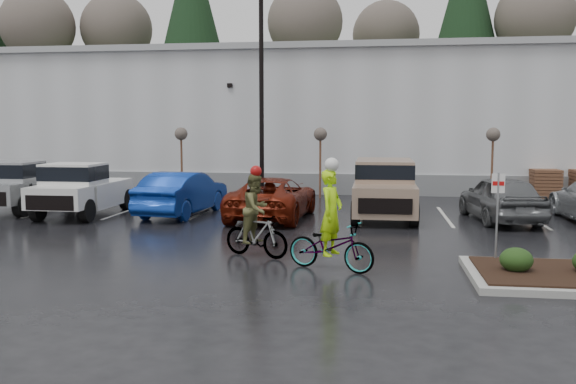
# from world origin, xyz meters

# --- Properties ---
(ground) EXTENTS (120.00, 120.00, 0.00)m
(ground) POSITION_xyz_m (0.00, 0.00, 0.00)
(ground) COLOR black
(ground) RESTS_ON ground
(warehouse) EXTENTS (60.50, 15.50, 7.20)m
(warehouse) POSITION_xyz_m (0.00, 21.99, 3.65)
(warehouse) COLOR silver
(warehouse) RESTS_ON ground
(wooded_ridge) EXTENTS (80.00, 25.00, 6.00)m
(wooded_ridge) POSITION_xyz_m (0.00, 45.00, 3.00)
(wooded_ridge) COLOR #223E1A
(wooded_ridge) RESTS_ON ground
(lamppost) EXTENTS (0.50, 1.00, 9.22)m
(lamppost) POSITION_xyz_m (-4.00, 12.00, 5.69)
(lamppost) COLOR black
(lamppost) RESTS_ON ground
(sapling_west) EXTENTS (0.60, 0.60, 3.20)m
(sapling_west) POSITION_xyz_m (-8.00, 13.00, 2.73)
(sapling_west) COLOR #4E301F
(sapling_west) RESTS_ON ground
(sapling_mid) EXTENTS (0.60, 0.60, 3.20)m
(sapling_mid) POSITION_xyz_m (-1.50, 13.00, 2.73)
(sapling_mid) COLOR #4E301F
(sapling_mid) RESTS_ON ground
(sapling_east) EXTENTS (0.60, 0.60, 3.20)m
(sapling_east) POSITION_xyz_m (6.00, 13.00, 2.73)
(sapling_east) COLOR #4E301F
(sapling_east) RESTS_ON ground
(pallet_stack_a) EXTENTS (1.20, 1.20, 1.35)m
(pallet_stack_a) POSITION_xyz_m (8.50, 14.00, 0.68)
(pallet_stack_a) COLOR #4E301F
(pallet_stack_a) RESTS_ON ground
(shrub_a) EXTENTS (0.70, 0.70, 0.52)m
(shrub_a) POSITION_xyz_m (4.00, -1.00, 0.41)
(shrub_a) COLOR #193211
(shrub_a) RESTS_ON curb_island
(fire_lane_sign) EXTENTS (0.30, 0.05, 2.20)m
(fire_lane_sign) POSITION_xyz_m (3.80, 0.20, 1.41)
(fire_lane_sign) COLOR gray
(fire_lane_sign) RESTS_ON ground
(pickup_silver) EXTENTS (2.10, 5.20, 1.96)m
(pickup_silver) POSITION_xyz_m (-12.50, 7.46, 0.98)
(pickup_silver) COLOR #95999C
(pickup_silver) RESTS_ON ground
(pickup_white) EXTENTS (2.10, 5.20, 1.96)m
(pickup_white) POSITION_xyz_m (-9.64, 6.72, 0.98)
(pickup_white) COLOR silver
(pickup_white) RESTS_ON ground
(car_blue) EXTENTS (2.29, 5.05, 1.61)m
(car_blue) POSITION_xyz_m (-6.05, 7.11, 0.80)
(car_blue) COLOR #0D2F94
(car_blue) RESTS_ON ground
(car_red) EXTENTS (2.77, 5.44, 1.47)m
(car_red) POSITION_xyz_m (-2.61, 6.71, 0.74)
(car_red) COLOR #651708
(car_red) RESTS_ON ground
(suv_tan) EXTENTS (2.20, 5.10, 2.06)m
(suv_tan) POSITION_xyz_m (1.29, 7.40, 1.03)
(suv_tan) COLOR gray
(suv_tan) RESTS_ON ground
(car_grey) EXTENTS (2.51, 4.92, 1.60)m
(car_grey) POSITION_xyz_m (5.26, 7.21, 0.80)
(car_grey) COLOR slate
(car_grey) RESTS_ON ground
(cyclist_hivis) EXTENTS (2.24, 1.47, 2.57)m
(cyclist_hivis) POSITION_xyz_m (-0.01, -0.78, 0.79)
(cyclist_hivis) COLOR #3F3F44
(cyclist_hivis) RESTS_ON ground
(cyclist_olive) EXTENTS (1.83, 1.17, 2.30)m
(cyclist_olive) POSITION_xyz_m (-1.97, 0.37, 0.84)
(cyclist_olive) COLOR #3F3F44
(cyclist_olive) RESTS_ON ground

